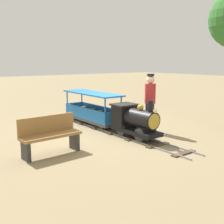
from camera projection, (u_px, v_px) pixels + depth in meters
The scene contains 6 objects.
ground_plane at pixel (113, 131), 8.01m from camera, with size 60.00×60.00×0.00m, color #8C7A56.
track at pixel (110, 130), 8.13m from camera, with size 0.67×6.05×0.04m.
locomotive at pixel (134, 120), 7.23m from camera, with size 0.63×1.45×1.00m.
passenger_car at pixel (92, 111), 8.76m from camera, with size 0.73×2.35×0.97m.
conductor_person at pixel (150, 98), 7.84m from camera, with size 0.30×0.30×1.62m.
park_bench at pixel (50, 135), 5.99m from camera, with size 1.32×0.46×0.82m.
Camera 1 is at (4.74, 6.17, 1.97)m, focal length 45.30 mm.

